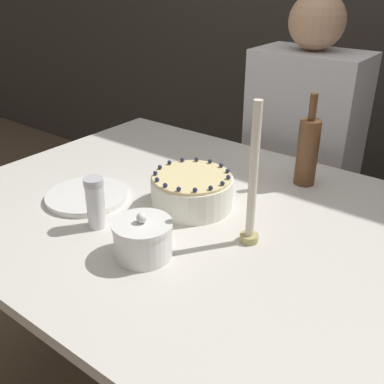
{
  "coord_description": "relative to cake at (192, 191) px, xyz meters",
  "views": [
    {
      "loc": [
        0.56,
        -0.83,
        1.33
      ],
      "look_at": [
        -0.1,
        0.03,
        0.78
      ],
      "focal_mm": 42.0,
      "sensor_mm": 36.0,
      "label": 1
    }
  ],
  "objects": [
    {
      "name": "dining_table",
      "position": [
        0.1,
        -0.03,
        -0.14
      ],
      "size": [
        1.52,
        1.03,
        0.74
      ],
      "color": "beige",
      "rests_on": "ground_plane"
    },
    {
      "name": "cake",
      "position": [
        0.0,
        0.0,
        0.0
      ],
      "size": [
        0.22,
        0.22,
        0.1
      ],
      "color": "white",
      "rests_on": "dining_table"
    },
    {
      "name": "sugar_bowl",
      "position": [
        0.06,
        -0.25,
        -0.0
      ],
      "size": [
        0.14,
        0.14,
        0.11
      ],
      "color": "white",
      "rests_on": "dining_table"
    },
    {
      "name": "sugar_shaker",
      "position": [
        -0.12,
        -0.23,
        0.02
      ],
      "size": [
        0.05,
        0.05,
        0.13
      ],
      "color": "white",
      "rests_on": "dining_table"
    },
    {
      "name": "plate_stack",
      "position": [
        -0.26,
        -0.15,
        -0.04
      ],
      "size": [
        0.23,
        0.23,
        0.02
      ],
      "color": "white",
      "rests_on": "dining_table"
    },
    {
      "name": "candle",
      "position": [
        0.22,
        -0.06,
        0.1
      ],
      "size": [
        0.05,
        0.05,
        0.34
      ],
      "color": "tan",
      "rests_on": "dining_table"
    },
    {
      "name": "bottle",
      "position": [
        0.18,
        0.32,
        0.06
      ],
      "size": [
        0.06,
        0.06,
        0.27
      ],
      "color": "brown",
      "rests_on": "dining_table"
    },
    {
      "name": "person_man_blue_shirt",
      "position": [
        0.01,
        0.69,
        -0.24
      ],
      "size": [
        0.4,
        0.34,
        1.25
      ],
      "rotation": [
        0.0,
        0.0,
        3.14
      ],
      "color": "#473D33",
      "rests_on": "ground_plane"
    }
  ]
}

